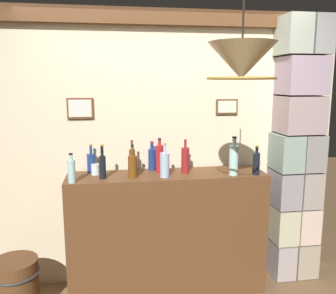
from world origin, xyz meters
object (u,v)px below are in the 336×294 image
Objects in this scene: liquor_bottle_mezcal at (234,163)px; pendant_lamp at (242,62)px; liquor_bottle_whiskey at (160,158)px; liquor_bottle_vermouth at (256,163)px; liquor_bottle_gin at (133,166)px; liquor_bottle_scotch at (234,159)px; liquor_bottle_port at (185,160)px; liquor_bottle_bourbon at (72,171)px; wooden_barrel at (16,288)px; liquor_bottle_tequila at (132,160)px; liquor_bottle_amaro at (165,164)px; liquor_bottle_vodka at (152,159)px; liquor_bottle_rye at (91,162)px; glass_tumbler_rocks at (95,169)px; liquor_bottle_brandy at (102,166)px.

pendant_lamp reaches higher than liquor_bottle_mezcal.
pendant_lamp is at bearing -70.91° from liquor_bottle_whiskey.
liquor_bottle_mezcal is 0.98× the size of liquor_bottle_vermouth.
liquor_bottle_gin is 0.87m from liquor_bottle_scotch.
liquor_bottle_port is at bearing 174.93° from liquor_bottle_mezcal.
liquor_bottle_port reaches higher than liquor_bottle_mezcal.
liquor_bottle_gin is at bearing -153.02° from liquor_bottle_whiskey.
liquor_bottle_vermouth reaches higher than liquor_bottle_bourbon.
liquor_bottle_tequila is at bearing 16.08° from wooden_barrel.
liquor_bottle_tequila is 1.17× the size of liquor_bottle_vermouth.
liquor_bottle_port is 0.61× the size of wooden_barrel.
liquor_bottle_tequila reaches higher than liquor_bottle_amaro.
liquor_bottle_scotch is 0.42m from liquor_bottle_port.
liquor_bottle_bourbon is 1.41m from liquor_bottle_mezcal.
liquor_bottle_gin reaches higher than liquor_bottle_vodka.
liquor_bottle_rye is at bearing 167.51° from liquor_bottle_vermouth.
liquor_bottle_vodka is at bearing 157.01° from liquor_bottle_scotch.
liquor_bottle_vermouth is at bearing 0.54° from liquor_bottle_bourbon.
liquor_bottle_rye is 0.84m from liquor_bottle_port.
liquor_bottle_vodka is at bearing 17.64° from wooden_barrel.
liquor_bottle_whiskey is at bearing -0.56° from glass_tumbler_rocks.
liquor_bottle_amaro is 3.10× the size of glass_tumbler_rocks.
liquor_bottle_tequila is (0.36, -0.10, 0.03)m from liquor_bottle_rye.
glass_tumbler_rocks is at bearing -169.73° from liquor_bottle_vodka.
pendant_lamp is (0.41, -1.12, 0.81)m from liquor_bottle_vodka.
liquor_bottle_amaro is 0.59× the size of pendant_lamp.
liquor_bottle_rye is 1.26m from liquor_bottle_scotch.
liquor_bottle_whiskey is at bearing 12.58° from wooden_barrel.
pendant_lamp reaches higher than wooden_barrel.
liquor_bottle_brandy is 1.18× the size of liquor_bottle_mezcal.
liquor_bottle_scotch is at bearing -13.68° from liquor_bottle_rye.
liquor_bottle_brandy is 0.97× the size of liquor_bottle_port.
liquor_bottle_port is at bearing 9.65° from liquor_bottle_gin.
liquor_bottle_rye reaches higher than liquor_bottle_bourbon.
liquor_bottle_vodka is 0.74m from liquor_bottle_mezcal.
liquor_bottle_mezcal is 0.49× the size of pendant_lamp.
glass_tumbler_rocks is (0.04, -0.10, -0.04)m from liquor_bottle_rye.
liquor_bottle_amaro is 0.60× the size of wooden_barrel.
liquor_bottle_brandy is 1.15× the size of liquor_bottle_vermouth.
liquor_bottle_amaro is at bearing 111.20° from pendant_lamp.
liquor_bottle_tequila reaches higher than liquor_bottle_rye.
liquor_bottle_bourbon is at bearing -159.85° from liquor_bottle_brandy.
liquor_bottle_vodka is 1.55m from wooden_barrel.
liquor_bottle_scotch reaches higher than liquor_bottle_vodka.
liquor_bottle_gin is (0.25, 0.01, -0.01)m from liquor_bottle_brandy.
liquor_bottle_scotch is at bearing 175.06° from liquor_bottle_vermouth.
liquor_bottle_rye is 0.26m from liquor_bottle_brandy.
liquor_bottle_scotch is (-0.04, -0.11, 0.05)m from liquor_bottle_mezcal.
liquor_bottle_whiskey is 3.26× the size of glass_tumbler_rocks.
glass_tumbler_rocks is (-0.56, 0.01, -0.08)m from liquor_bottle_whiskey.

